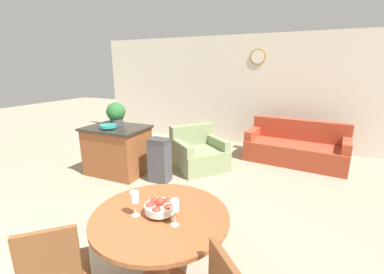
# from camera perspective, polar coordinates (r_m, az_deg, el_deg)

# --- Properties ---
(wall_back) EXTENTS (8.00, 0.09, 2.70)m
(wall_back) POSITION_cam_1_polar(r_m,az_deg,el_deg) (6.71, 10.81, 10.00)
(wall_back) COLOR silver
(wall_back) RESTS_ON ground_plane
(dining_table) EXTENTS (1.15, 1.15, 0.76)m
(dining_table) POSITION_cam_1_polar(r_m,az_deg,el_deg) (2.33, -6.90, -20.24)
(dining_table) COLOR brown
(dining_table) RESTS_ON ground_plane
(dining_chair_near_left) EXTENTS (0.59, 0.59, 0.92)m
(dining_chair_near_left) POSITION_cam_1_polar(r_m,az_deg,el_deg) (2.33, -28.13, -24.91)
(dining_chair_near_left) COLOR brown
(dining_chair_near_left) RESTS_ON ground_plane
(fruit_bowl) EXTENTS (0.25, 0.25, 0.15)m
(fruit_bowl) POSITION_cam_1_polar(r_m,az_deg,el_deg) (2.20, -7.17, -15.17)
(fruit_bowl) COLOR silver
(fruit_bowl) RESTS_ON dining_table
(wine_glass_left) EXTENTS (0.07, 0.07, 0.22)m
(wine_glass_left) POSITION_cam_1_polar(r_m,az_deg,el_deg) (2.17, -12.64, -13.07)
(wine_glass_left) COLOR silver
(wine_glass_left) RESTS_ON dining_table
(wine_glass_right) EXTENTS (0.07, 0.07, 0.22)m
(wine_glass_right) POSITION_cam_1_polar(r_m,az_deg,el_deg) (2.01, -3.88, -15.16)
(wine_glass_right) COLOR silver
(wine_glass_right) RESTS_ON dining_table
(kitchen_island) EXTENTS (1.10, 0.83, 0.89)m
(kitchen_island) POSITION_cam_1_polar(r_m,az_deg,el_deg) (4.98, -16.18, -2.77)
(kitchen_island) COLOR brown
(kitchen_island) RESTS_ON ground_plane
(teal_bowl) EXTENTS (0.29, 0.29, 0.07)m
(teal_bowl) POSITION_cam_1_polar(r_m,az_deg,el_deg) (4.76, -18.12, 2.31)
(teal_bowl) COLOR teal
(teal_bowl) RESTS_ON kitchen_island
(potted_plant) EXTENTS (0.35, 0.35, 0.42)m
(potted_plant) POSITION_cam_1_polar(r_m,az_deg,el_deg) (5.04, -16.54, 5.11)
(potted_plant) COLOR #4C4C51
(potted_plant) RESTS_ON kitchen_island
(trash_bin) EXTENTS (0.34, 0.26, 0.77)m
(trash_bin) POSITION_cam_1_polar(r_m,az_deg,el_deg) (4.47, -7.20, -5.18)
(trash_bin) COLOR #47474C
(trash_bin) RESTS_ON ground_plane
(couch) EXTENTS (2.05, 1.09, 0.86)m
(couch) POSITION_cam_1_polar(r_m,az_deg,el_deg) (5.80, 22.02, -2.35)
(couch) COLOR #B24228
(couch) RESTS_ON ground_plane
(armchair) EXTENTS (1.27, 1.27, 0.81)m
(armchair) POSITION_cam_1_polar(r_m,az_deg,el_deg) (5.08, 1.39, -3.79)
(armchair) COLOR gray
(armchair) RESTS_ON ground_plane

